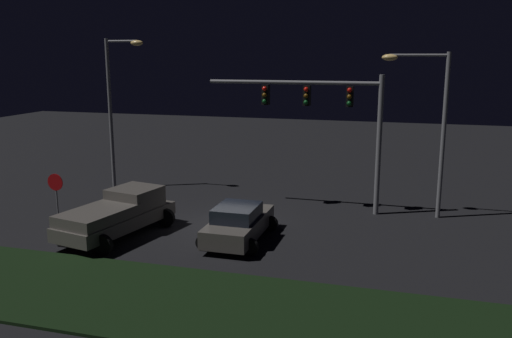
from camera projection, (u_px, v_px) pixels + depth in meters
ground_plane at (226, 223)px, 24.01m from camera, size 80.00×80.00×0.00m
grass_median at (141, 298)px, 16.49m from camera, size 26.06×4.97×0.10m
pickup_truck at (119, 212)px, 22.22m from camera, size 3.60×5.69×1.80m
car_sedan at (239, 223)px, 21.57m from camera, size 2.49×4.41×1.51m
traffic_signal_gantry at (327, 109)px, 25.00m from camera, size 8.32×0.56×6.50m
street_lamp_left at (116, 96)px, 29.32m from camera, size 2.26×0.44×8.24m
street_lamp_right at (430, 113)px, 24.02m from camera, size 2.96×0.44×7.50m
stop_sign at (56, 188)px, 23.80m from camera, size 0.76×0.08×2.23m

